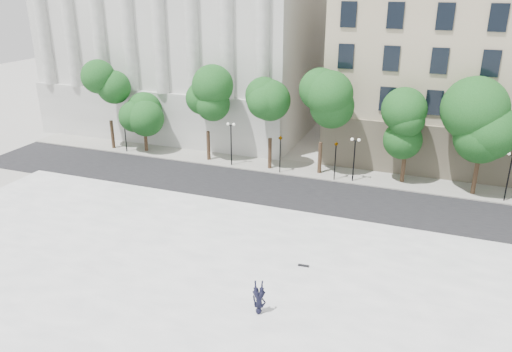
% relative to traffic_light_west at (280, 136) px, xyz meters
% --- Properties ---
extents(ground, '(160.00, 160.00, 0.00)m').
position_rel_traffic_light_west_xyz_m(ground, '(0.90, -22.30, -3.69)').
color(ground, '#A8A79F').
rests_on(ground, ground).
extents(plaza, '(44.00, 22.00, 0.45)m').
position_rel_traffic_light_west_xyz_m(plaza, '(0.90, -19.30, -3.47)').
color(plaza, white).
rests_on(plaza, ground).
extents(street, '(60.00, 8.00, 0.02)m').
position_rel_traffic_light_west_xyz_m(street, '(0.90, -4.30, -3.68)').
color(street, black).
rests_on(street, ground).
extents(far_sidewalk, '(60.00, 4.00, 0.12)m').
position_rel_traffic_light_west_xyz_m(far_sidewalk, '(0.90, 1.70, -3.63)').
color(far_sidewalk, '#9D9A91').
rests_on(far_sidewalk, ground).
extents(building_west, '(31.50, 27.65, 25.60)m').
position_rel_traffic_light_west_xyz_m(building_west, '(-16.10, 16.27, 9.19)').
color(building_west, silver).
rests_on(building_west, ground).
extents(traffic_light_west, '(0.73, 1.76, 4.19)m').
position_rel_traffic_light_west_xyz_m(traffic_light_west, '(0.00, 0.00, 0.00)').
color(traffic_light_west, black).
rests_on(traffic_light_west, ground).
extents(traffic_light_east, '(0.39, 1.55, 4.12)m').
position_rel_traffic_light_west_xyz_m(traffic_light_east, '(5.22, -0.00, -0.09)').
color(traffic_light_east, black).
rests_on(traffic_light_east, ground).
extents(person_lying, '(1.20, 2.10, 0.54)m').
position_rel_traffic_light_west_xyz_m(person_lying, '(5.80, -21.32, -2.97)').
color(person_lying, black).
rests_on(person_lying, plaza).
extents(skateboard, '(0.71, 0.23, 0.07)m').
position_rel_traffic_light_west_xyz_m(skateboard, '(6.75, -15.92, -3.21)').
color(skateboard, black).
rests_on(skateboard, plaza).
extents(street_trees, '(46.01, 4.74, 7.98)m').
position_rel_traffic_light_west_xyz_m(street_trees, '(2.11, 1.09, 1.80)').
color(street_trees, '#382619').
rests_on(street_trees, ground).
extents(lamp_posts, '(37.50, 0.28, 4.45)m').
position_rel_traffic_light_west_xyz_m(lamp_posts, '(0.83, 0.30, -0.71)').
color(lamp_posts, black).
rests_on(lamp_posts, ground).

